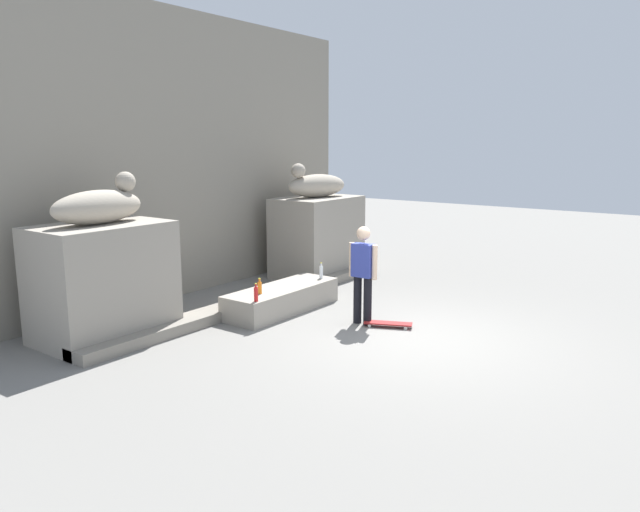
{
  "coord_description": "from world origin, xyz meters",
  "views": [
    {
      "loc": [
        -8.14,
        -4.24,
        3.05
      ],
      "look_at": [
        0.08,
        1.8,
        1.1
      ],
      "focal_mm": 33.66,
      "sensor_mm": 36.0,
      "label": 1
    }
  ],
  "objects_px": {
    "statue_reclining_right": "(316,185)",
    "skateboard": "(388,323)",
    "skater": "(363,271)",
    "bottle_red": "(256,294)",
    "bottle_orange": "(260,287)",
    "statue_reclining_left": "(100,205)",
    "bottle_clear": "(321,272)"
  },
  "relations": [
    {
      "from": "statue_reclining_left",
      "to": "skateboard",
      "type": "distance_m",
      "value": 4.96
    },
    {
      "from": "statue_reclining_right",
      "to": "bottle_clear",
      "type": "bearing_deg",
      "value": 51.63
    },
    {
      "from": "statue_reclining_left",
      "to": "skater",
      "type": "bearing_deg",
      "value": -49.08
    },
    {
      "from": "bottle_red",
      "to": "bottle_clear",
      "type": "distance_m",
      "value": 2.03
    },
    {
      "from": "bottle_clear",
      "to": "skater",
      "type": "bearing_deg",
      "value": -118.77
    },
    {
      "from": "statue_reclining_right",
      "to": "bottle_red",
      "type": "relative_size",
      "value": 5.45
    },
    {
      "from": "statue_reclining_left",
      "to": "skateboard",
      "type": "relative_size",
      "value": 2.02
    },
    {
      "from": "bottle_orange",
      "to": "bottle_clear",
      "type": "height_order",
      "value": "bottle_clear"
    },
    {
      "from": "statue_reclining_left",
      "to": "bottle_red",
      "type": "xyz_separation_m",
      "value": [
        1.73,
        -1.59,
        -1.51
      ]
    },
    {
      "from": "skateboard",
      "to": "bottle_clear",
      "type": "xyz_separation_m",
      "value": [
        0.71,
        1.91,
        0.51
      ]
    },
    {
      "from": "statue_reclining_right",
      "to": "skateboard",
      "type": "bearing_deg",
      "value": 65.88
    },
    {
      "from": "skater",
      "to": "statue_reclining_left",
      "type": "bearing_deg",
      "value": 45.17
    },
    {
      "from": "bottle_orange",
      "to": "skater",
      "type": "bearing_deg",
      "value": -62.99
    },
    {
      "from": "skater",
      "to": "skateboard",
      "type": "bearing_deg",
      "value": -169.63
    },
    {
      "from": "statue_reclining_left",
      "to": "statue_reclining_right",
      "type": "height_order",
      "value": "same"
    },
    {
      "from": "statue_reclining_right",
      "to": "skateboard",
      "type": "xyz_separation_m",
      "value": [
        -2.49,
        -3.35,
        -2.03
      ]
    },
    {
      "from": "skateboard",
      "to": "bottle_red",
      "type": "distance_m",
      "value": 2.25
    },
    {
      "from": "skater",
      "to": "bottle_red",
      "type": "distance_m",
      "value": 1.82
    },
    {
      "from": "skateboard",
      "to": "bottle_red",
      "type": "relative_size",
      "value": 2.63
    },
    {
      "from": "skateboard",
      "to": "bottle_orange",
      "type": "height_order",
      "value": "bottle_orange"
    },
    {
      "from": "statue_reclining_left",
      "to": "statue_reclining_right",
      "type": "bearing_deg",
      "value": -4.66
    },
    {
      "from": "skater",
      "to": "bottle_clear",
      "type": "relative_size",
      "value": 5.38
    },
    {
      "from": "skater",
      "to": "skateboard",
      "type": "relative_size",
      "value": 2.06
    },
    {
      "from": "skater",
      "to": "skateboard",
      "type": "distance_m",
      "value": 0.97
    },
    {
      "from": "bottle_orange",
      "to": "statue_reclining_left",
      "type": "bearing_deg",
      "value": 148.8
    },
    {
      "from": "statue_reclining_right",
      "to": "bottle_clear",
      "type": "xyz_separation_m",
      "value": [
        -1.78,
        -1.45,
        -1.51
      ]
    },
    {
      "from": "bottle_red",
      "to": "statue_reclining_left",
      "type": "bearing_deg",
      "value": 137.4
    },
    {
      "from": "bottle_clear",
      "to": "statue_reclining_left",
      "type": "bearing_deg",
      "value": 158.99
    },
    {
      "from": "skateboard",
      "to": "bottle_red",
      "type": "xyz_separation_m",
      "value": [
        -1.32,
        1.76,
        0.51
      ]
    },
    {
      "from": "statue_reclining_right",
      "to": "bottle_clear",
      "type": "height_order",
      "value": "statue_reclining_right"
    },
    {
      "from": "bottle_clear",
      "to": "bottle_orange",
      "type": "bearing_deg",
      "value": 174.94
    },
    {
      "from": "statue_reclining_left",
      "to": "bottle_clear",
      "type": "height_order",
      "value": "statue_reclining_left"
    }
  ]
}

